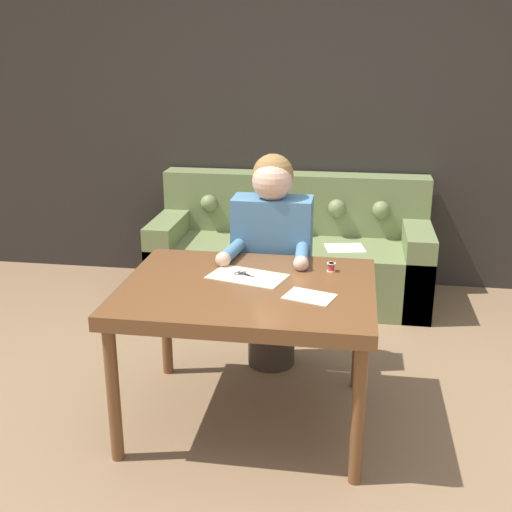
{
  "coord_description": "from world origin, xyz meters",
  "views": [
    {
      "loc": [
        0.34,
        -2.79,
        1.86
      ],
      "look_at": [
        -0.13,
        0.18,
        0.84
      ],
      "focal_mm": 45.0,
      "sensor_mm": 36.0,
      "label": 1
    }
  ],
  "objects_px": {
    "dining_table": "(248,299)",
    "person": "(272,259)",
    "thread_spool": "(331,267)",
    "scissors": "(246,275)",
    "couch": "(291,255)"
  },
  "relations": [
    {
      "from": "dining_table",
      "to": "person",
      "type": "xyz_separation_m",
      "value": [
        0.04,
        0.62,
        -0.0
      ]
    },
    {
      "from": "dining_table",
      "to": "person",
      "type": "bearing_deg",
      "value": 86.56
    },
    {
      "from": "dining_table",
      "to": "scissors",
      "type": "height_order",
      "value": "scissors"
    },
    {
      "from": "couch",
      "to": "person",
      "type": "bearing_deg",
      "value": -89.99
    },
    {
      "from": "couch",
      "to": "scissors",
      "type": "bearing_deg",
      "value": -92.29
    },
    {
      "from": "dining_table",
      "to": "thread_spool",
      "type": "height_order",
      "value": "thread_spool"
    },
    {
      "from": "person",
      "to": "thread_spool",
      "type": "distance_m",
      "value": 0.51
    },
    {
      "from": "dining_table",
      "to": "couch",
      "type": "bearing_deg",
      "value": 88.79
    },
    {
      "from": "couch",
      "to": "thread_spool",
      "type": "relative_size",
      "value": 45.07
    },
    {
      "from": "person",
      "to": "thread_spool",
      "type": "height_order",
      "value": "person"
    },
    {
      "from": "dining_table",
      "to": "thread_spool",
      "type": "xyz_separation_m",
      "value": [
        0.39,
        0.25,
        0.1
      ]
    },
    {
      "from": "person",
      "to": "dining_table",
      "type": "bearing_deg",
      "value": -93.44
    },
    {
      "from": "scissors",
      "to": "thread_spool",
      "type": "distance_m",
      "value": 0.44
    },
    {
      "from": "thread_spool",
      "to": "dining_table",
      "type": "bearing_deg",
      "value": -146.77
    },
    {
      "from": "scissors",
      "to": "thread_spool",
      "type": "relative_size",
      "value": 4.35
    }
  ]
}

